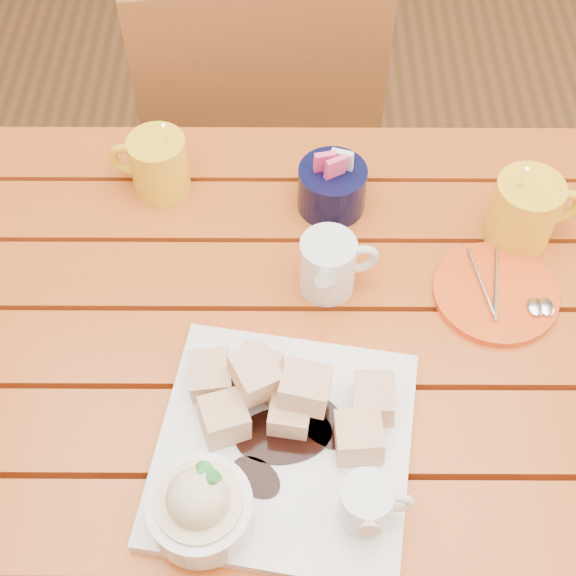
{
  "coord_description": "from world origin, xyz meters",
  "views": [
    {
      "loc": [
        0.02,
        -0.53,
        1.6
      ],
      "look_at": [
        0.01,
        0.04,
        0.82
      ],
      "focal_mm": 50.0,
      "sensor_mm": 36.0,
      "label": 1
    }
  ],
  "objects_px": {
    "table": "(278,388)",
    "orange_saucer": "(497,293)",
    "dessert_plate": "(265,455)",
    "coffee_mug_right": "(526,210)",
    "coffee_mug_left": "(157,164)",
    "chair_far": "(257,132)"
  },
  "relations": [
    {
      "from": "coffee_mug_left",
      "to": "orange_saucer",
      "type": "distance_m",
      "value": 0.5
    },
    {
      "from": "coffee_mug_left",
      "to": "orange_saucer",
      "type": "relative_size",
      "value": 0.83
    },
    {
      "from": "coffee_mug_left",
      "to": "orange_saucer",
      "type": "bearing_deg",
      "value": -10.65
    },
    {
      "from": "dessert_plate",
      "to": "coffee_mug_right",
      "type": "distance_m",
      "value": 0.48
    },
    {
      "from": "table",
      "to": "dessert_plate",
      "type": "height_order",
      "value": "dessert_plate"
    },
    {
      "from": "coffee_mug_right",
      "to": "table",
      "type": "bearing_deg",
      "value": -160.53
    },
    {
      "from": "table",
      "to": "coffee_mug_left",
      "type": "bearing_deg",
      "value": 122.23
    },
    {
      "from": "dessert_plate",
      "to": "coffee_mug_right",
      "type": "height_order",
      "value": "coffee_mug_right"
    },
    {
      "from": "table",
      "to": "coffee_mug_left",
      "type": "relative_size",
      "value": 8.88
    },
    {
      "from": "dessert_plate",
      "to": "coffee_mug_left",
      "type": "distance_m",
      "value": 0.46
    },
    {
      "from": "orange_saucer",
      "to": "table",
      "type": "bearing_deg",
      "value": -164.53
    },
    {
      "from": "coffee_mug_left",
      "to": "orange_saucer",
      "type": "height_order",
      "value": "coffee_mug_left"
    },
    {
      "from": "dessert_plate",
      "to": "coffee_mug_right",
      "type": "bearing_deg",
      "value": 45.22
    },
    {
      "from": "dessert_plate",
      "to": "orange_saucer",
      "type": "xyz_separation_m",
      "value": [
        0.3,
        0.24,
        -0.03
      ]
    },
    {
      "from": "table",
      "to": "orange_saucer",
      "type": "distance_m",
      "value": 0.32
    },
    {
      "from": "table",
      "to": "coffee_mug_right",
      "type": "height_order",
      "value": "coffee_mug_right"
    },
    {
      "from": "table",
      "to": "coffee_mug_right",
      "type": "xyz_separation_m",
      "value": [
        0.33,
        0.18,
        0.16
      ]
    },
    {
      "from": "coffee_mug_left",
      "to": "table",
      "type": "bearing_deg",
      "value": -45.49
    },
    {
      "from": "table",
      "to": "chair_far",
      "type": "relative_size",
      "value": 1.33
    },
    {
      "from": "orange_saucer",
      "to": "chair_far",
      "type": "xyz_separation_m",
      "value": [
        -0.33,
        0.57,
        -0.25
      ]
    },
    {
      "from": "coffee_mug_right",
      "to": "orange_saucer",
      "type": "xyz_separation_m",
      "value": [
        -0.04,
        -0.1,
        -0.05
      ]
    },
    {
      "from": "coffee_mug_left",
      "to": "chair_far",
      "type": "bearing_deg",
      "value": 84.6
    }
  ]
}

